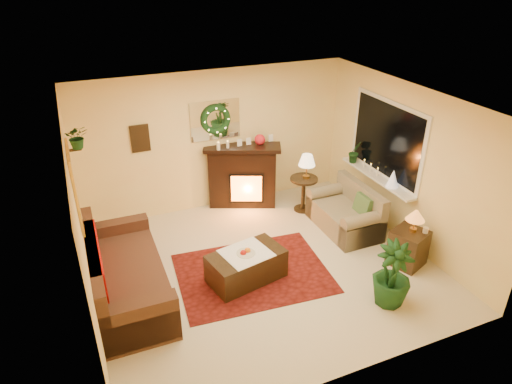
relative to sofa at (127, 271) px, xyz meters
name	(u,v)px	position (x,y,z in m)	size (l,w,h in m)	color
floor	(265,267)	(2.04, -0.12, -0.43)	(5.00, 5.00, 0.00)	beige
ceiling	(266,104)	(2.04, -0.12, 2.17)	(5.00, 5.00, 0.00)	white
wall_back	(216,141)	(2.04, 2.13, 0.87)	(5.00, 5.00, 0.00)	#EFD88C
wall_front	(354,287)	(2.04, -2.37, 0.87)	(5.00, 5.00, 0.00)	#EFD88C
wall_left	(81,229)	(-0.46, -0.12, 0.87)	(4.50, 4.50, 0.00)	#EFD88C
wall_right	(407,165)	(4.54, -0.12, 0.87)	(4.50, 4.50, 0.00)	#EFD88C
area_rug	(253,273)	(1.81, -0.20, -0.42)	(2.24, 1.68, 0.01)	#3C0902
sofa	(127,271)	(0.00, 0.00, 0.00)	(0.98, 2.22, 0.95)	#502D19
red_throw	(121,265)	(-0.05, 0.15, 0.03)	(0.86, 1.39, 0.02)	#C3000E
fireplace	(242,178)	(2.47, 1.92, 0.12)	(1.25, 0.40, 1.15)	black
poinsettia	(260,140)	(2.81, 1.87, 0.87)	(0.20, 0.20, 0.20)	red
mantel_candle_a	(218,148)	(2.01, 1.88, 0.83)	(0.06, 0.06, 0.19)	white
mantel_candle_b	(228,146)	(2.19, 1.90, 0.83)	(0.06, 0.06, 0.17)	white
mantel_mirror	(215,120)	(2.04, 2.11, 1.27)	(0.92, 0.02, 0.72)	white
wreath	(216,120)	(2.04, 2.07, 1.29)	(0.55, 0.55, 0.11)	#194719
wall_art	(140,138)	(0.69, 2.11, 1.12)	(0.32, 0.03, 0.48)	#381E11
gold_mirror	(75,187)	(-0.44, 0.18, 1.32)	(0.03, 0.84, 1.00)	gold
hanging_plant	(79,148)	(-0.30, 0.93, 1.54)	(0.33, 0.28, 0.36)	#194719
loveseat	(345,207)	(3.79, 0.38, -0.01)	(0.79, 1.37, 0.79)	gray
window_frame	(387,140)	(4.53, 0.43, 1.12)	(0.03, 1.86, 1.36)	white
window_glass	(386,140)	(4.51, 0.43, 1.12)	(0.02, 1.70, 1.22)	black
window_sill	(377,177)	(4.42, 0.43, 0.44)	(0.22, 1.86, 0.04)	white
mini_tree	(393,179)	(4.39, -0.02, 0.61)	(0.21, 0.21, 0.31)	white
sill_plant	(355,153)	(4.38, 1.09, 0.66)	(0.29, 0.24, 0.54)	#265421
side_table_round	(303,195)	(3.43, 1.25, -0.10)	(0.51, 0.51, 0.67)	black
lamp_cream	(307,167)	(3.47, 1.24, 0.45)	(0.31, 0.31, 0.47)	beige
end_table_square	(408,249)	(4.13, -0.89, -0.16)	(0.48, 0.48, 0.59)	#4B311C
lamp_tiffany	(414,222)	(4.16, -0.90, 0.32)	(0.29, 0.29, 0.42)	orange
coffee_table	(246,267)	(1.67, -0.29, -0.22)	(1.10, 0.61, 0.46)	#4B2712
fruit_bowl	(246,255)	(1.66, -0.30, 0.02)	(0.27, 0.27, 0.06)	silver
floor_palm	(392,276)	(3.30, -1.53, 0.02)	(1.58, 1.58, 2.83)	#32622E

